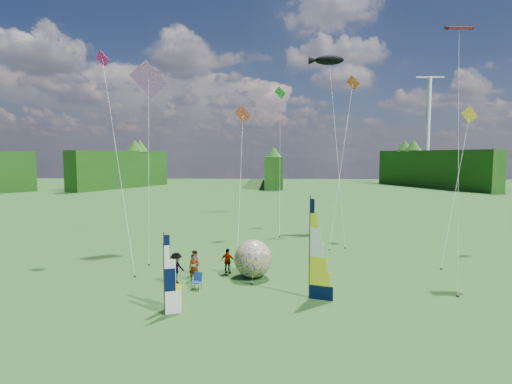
{
  "coord_description": "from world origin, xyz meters",
  "views": [
    {
      "loc": [
        -0.06,
        -17.62,
        7.48
      ],
      "look_at": [
        -1.0,
        4.0,
        5.5
      ],
      "focal_mm": 28.0,
      "sensor_mm": 36.0,
      "label": 1
    }
  ],
  "objects_px": {
    "spectator_d": "(228,261)",
    "feather_banner_main": "(310,249)",
    "side_banner_far": "(164,280)",
    "kite_whale": "(336,133)",
    "camp_chair": "(196,281)",
    "side_banner_left": "(164,272)",
    "bol_inflatable": "(253,259)",
    "spectator_a": "(194,267)",
    "spectator_c": "(176,268)",
    "spectator_b": "(195,263)"
  },
  "relations": [
    {
      "from": "spectator_d",
      "to": "feather_banner_main",
      "type": "bearing_deg",
      "value": 155.71
    },
    {
      "from": "side_banner_far",
      "to": "feather_banner_main",
      "type": "bearing_deg",
      "value": 2.04
    },
    {
      "from": "kite_whale",
      "to": "camp_chair",
      "type": "bearing_deg",
      "value": -101.3
    },
    {
      "from": "feather_banner_main",
      "to": "side_banner_left",
      "type": "xyz_separation_m",
      "value": [
        -7.16,
        -1.75,
        -0.8
      ]
    },
    {
      "from": "feather_banner_main",
      "to": "spectator_d",
      "type": "xyz_separation_m",
      "value": [
        -4.76,
        4.23,
        -1.83
      ]
    },
    {
      "from": "side_banner_left",
      "to": "kite_whale",
      "type": "relative_size",
      "value": 0.19
    },
    {
      "from": "side_banner_far",
      "to": "spectator_d",
      "type": "xyz_separation_m",
      "value": [
        2.22,
        6.7,
        -0.85
      ]
    },
    {
      "from": "bol_inflatable",
      "to": "spectator_d",
      "type": "relative_size",
      "value": 1.45
    },
    {
      "from": "side_banner_left",
      "to": "spectator_a",
      "type": "distance_m",
      "value": 4.65
    },
    {
      "from": "side_banner_far",
      "to": "spectator_c",
      "type": "height_order",
      "value": "side_banner_far"
    },
    {
      "from": "kite_whale",
      "to": "spectator_b",
      "type": "bearing_deg",
      "value": -107.7
    },
    {
      "from": "bol_inflatable",
      "to": "camp_chair",
      "type": "xyz_separation_m",
      "value": [
        -3.07,
        -2.34,
        -0.7
      ]
    },
    {
      "from": "feather_banner_main",
      "to": "bol_inflatable",
      "type": "bearing_deg",
      "value": 148.97
    },
    {
      "from": "side_banner_left",
      "to": "bol_inflatable",
      "type": "xyz_separation_m",
      "value": [
        4.04,
        5.3,
        -0.68
      ]
    },
    {
      "from": "spectator_a",
      "to": "side_banner_left",
      "type": "bearing_deg",
      "value": -111.59
    },
    {
      "from": "camp_chair",
      "to": "kite_whale",
      "type": "height_order",
      "value": "kite_whale"
    },
    {
      "from": "spectator_b",
      "to": "kite_whale",
      "type": "distance_m",
      "value": 19.32
    },
    {
      "from": "spectator_a",
      "to": "camp_chair",
      "type": "distance_m",
      "value": 1.64
    },
    {
      "from": "bol_inflatable",
      "to": "spectator_c",
      "type": "distance_m",
      "value": 4.67
    },
    {
      "from": "feather_banner_main",
      "to": "side_banner_left",
      "type": "relative_size",
      "value": 1.43
    },
    {
      "from": "side_banner_far",
      "to": "bol_inflatable",
      "type": "bearing_deg",
      "value": 39.84
    },
    {
      "from": "side_banner_far",
      "to": "spectator_a",
      "type": "relative_size",
      "value": 2.06
    },
    {
      "from": "feather_banner_main",
      "to": "side_banner_far",
      "type": "xyz_separation_m",
      "value": [
        -6.98,
        -2.47,
        -0.98
      ]
    },
    {
      "from": "bol_inflatable",
      "to": "camp_chair",
      "type": "height_order",
      "value": "bol_inflatable"
    },
    {
      "from": "side_banner_far",
      "to": "camp_chair",
      "type": "height_order",
      "value": "side_banner_far"
    },
    {
      "from": "feather_banner_main",
      "to": "spectator_c",
      "type": "height_order",
      "value": "feather_banner_main"
    },
    {
      "from": "bol_inflatable",
      "to": "side_banner_left",
      "type": "bearing_deg",
      "value": -127.32
    },
    {
      "from": "spectator_d",
      "to": "camp_chair",
      "type": "xyz_separation_m",
      "value": [
        -1.42,
        -3.03,
        -0.34
      ]
    },
    {
      "from": "feather_banner_main",
      "to": "spectator_b",
      "type": "bearing_deg",
      "value": 168.02
    },
    {
      "from": "spectator_a",
      "to": "kite_whale",
      "type": "distance_m",
      "value": 20.02
    },
    {
      "from": "spectator_d",
      "to": "side_banner_left",
      "type": "bearing_deg",
      "value": 85.52
    },
    {
      "from": "feather_banner_main",
      "to": "spectator_d",
      "type": "height_order",
      "value": "feather_banner_main"
    },
    {
      "from": "side_banner_far",
      "to": "spectator_b",
      "type": "relative_size",
      "value": 2.13
    },
    {
      "from": "camp_chair",
      "to": "spectator_b",
      "type": "bearing_deg",
      "value": 114.69
    },
    {
      "from": "spectator_c",
      "to": "camp_chair",
      "type": "height_order",
      "value": "spectator_c"
    },
    {
      "from": "spectator_c",
      "to": "camp_chair",
      "type": "xyz_separation_m",
      "value": [
        1.34,
        -0.81,
        -0.47
      ]
    },
    {
      "from": "spectator_c",
      "to": "kite_whale",
      "type": "height_order",
      "value": "kite_whale"
    },
    {
      "from": "feather_banner_main",
      "to": "side_banner_far",
      "type": "height_order",
      "value": "feather_banner_main"
    },
    {
      "from": "spectator_c",
      "to": "feather_banner_main",
      "type": "bearing_deg",
      "value": -77.08
    },
    {
      "from": "bol_inflatable",
      "to": "spectator_a",
      "type": "bearing_deg",
      "value": -167.26
    },
    {
      "from": "bol_inflatable",
      "to": "spectator_d",
      "type": "distance_m",
      "value": 1.82
    },
    {
      "from": "side_banner_far",
      "to": "camp_chair",
      "type": "xyz_separation_m",
      "value": [
        0.8,
        3.67,
        -1.19
      ]
    },
    {
      "from": "spectator_b",
      "to": "spectator_d",
      "type": "relative_size",
      "value": 0.97
    },
    {
      "from": "spectator_c",
      "to": "kite_whale",
      "type": "relative_size",
      "value": 0.1
    },
    {
      "from": "spectator_a",
      "to": "camp_chair",
      "type": "relative_size",
      "value": 1.73
    },
    {
      "from": "spectator_c",
      "to": "kite_whale",
      "type": "bearing_deg",
      "value": -9.0
    },
    {
      "from": "feather_banner_main",
      "to": "bol_inflatable",
      "type": "distance_m",
      "value": 4.95
    },
    {
      "from": "spectator_b",
      "to": "spectator_a",
      "type": "bearing_deg",
      "value": -51.42
    },
    {
      "from": "feather_banner_main",
      "to": "camp_chair",
      "type": "xyz_separation_m",
      "value": [
        -6.18,
        1.21,
        -2.17
      ]
    },
    {
      "from": "kite_whale",
      "to": "feather_banner_main",
      "type": "bearing_deg",
      "value": -81.95
    }
  ]
}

